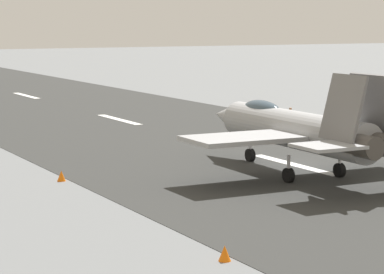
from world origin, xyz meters
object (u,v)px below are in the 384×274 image
(fighter_jet, at_px, (295,128))
(marker_cone_near, at_px, (225,253))
(crew_person, at_px, (290,119))
(marker_cone_mid, at_px, (61,176))

(fighter_jet, bearing_deg, marker_cone_near, 137.23)
(crew_person, bearing_deg, marker_cone_near, 141.77)
(marker_cone_near, relative_size, marker_cone_mid, 1.00)
(crew_person, bearing_deg, fighter_jet, 145.98)
(crew_person, distance_m, marker_cone_mid, 24.93)
(fighter_jet, distance_m, marker_cone_near, 17.40)
(crew_person, xyz_separation_m, marker_cone_near, (-28.10, 22.13, -0.59))
(marker_cone_mid, bearing_deg, crew_person, -62.63)
(crew_person, xyz_separation_m, marker_cone_mid, (-11.46, 22.13, -0.59))
(fighter_jet, height_order, marker_cone_near, fighter_jet)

